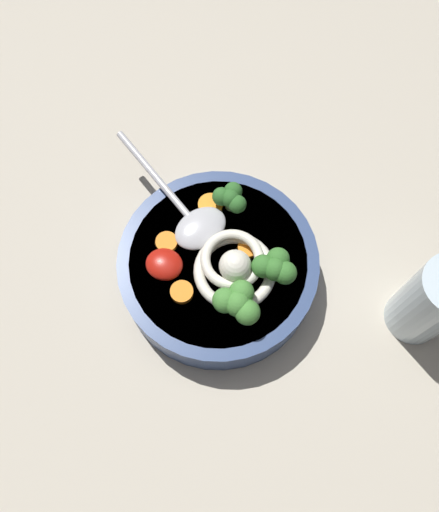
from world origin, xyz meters
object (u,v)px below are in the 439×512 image
object	(u,v)px
drinking_glass	(432,302)
soup_bowl	(219,264)
soup_spoon	(190,218)
noodle_pile	(234,268)

from	to	relation	value
drinking_glass	soup_bowl	bearing A→B (deg)	5.01
soup_bowl	drinking_glass	size ratio (longest dim) A/B	1.78
soup_spoon	drinking_glass	bearing A→B (deg)	-148.66
soup_bowl	soup_spoon	size ratio (longest dim) A/B	1.33
noodle_pile	drinking_glass	xyz separation A→B (cm)	(-20.18, -3.12, -0.34)
noodle_pile	soup_spoon	bearing A→B (deg)	-32.56
noodle_pile	drinking_glass	bearing A→B (deg)	-171.20
soup_bowl	drinking_glass	bearing A→B (deg)	-174.99
soup_bowl	noodle_pile	xyz separation A→B (cm)	(-1.97, 1.18, 3.73)
soup_spoon	drinking_glass	world-z (taller)	drinking_glass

